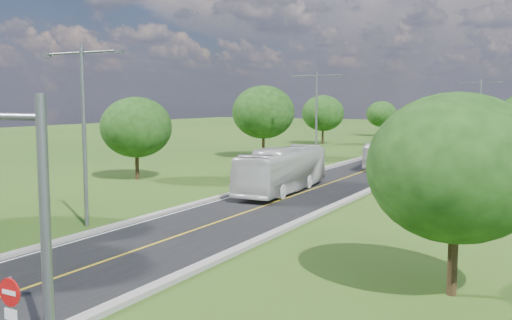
{
  "coord_description": "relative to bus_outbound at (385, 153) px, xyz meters",
  "views": [
    {
      "loc": [
        17.41,
        -10.95,
        7.03
      ],
      "look_at": [
        -0.98,
        22.58,
        3.0
      ],
      "focal_mm": 40.0,
      "sensor_mm": 36.0,
      "label": 1
    }
  ],
  "objects": [
    {
      "name": "curb_right",
      "position": [
        3.45,
        18.81,
        -1.39
      ],
      "size": [
        0.5,
        150.0,
        0.22
      ],
      "primitive_type": "cube",
      "color": "gray",
      "rests_on": "ground"
    },
    {
      "name": "tree_ra",
      "position": [
        13.2,
        -37.19,
        3.14
      ],
      "size": [
        6.3,
        6.3,
        7.33
      ],
      "color": "black",
      "rests_on": "ground"
    },
    {
      "name": "ground",
      "position": [
        -0.8,
        12.81,
        -1.5
      ],
      "size": [
        260.0,
        260.0,
        0.0
      ],
      "primitive_type": "plane",
      "color": "#254E16",
      "rests_on": "ground"
    },
    {
      "name": "tree_lc",
      "position": [
        -15.8,
        2.81,
        4.07
      ],
      "size": [
        7.56,
        7.56,
        8.79
      ],
      "color": "black",
      "rests_on": "ground"
    },
    {
      "name": "curb_left",
      "position": [
        -5.05,
        18.81,
        -1.39
      ],
      "size": [
        0.5,
        150.0,
        0.22
      ],
      "primitive_type": "cube",
      "color": "gray",
      "rests_on": "ground"
    },
    {
      "name": "do_not_enter_right",
      "position": [
        4.2,
        -48.71,
        0.27
      ],
      "size": [
        0.76,
        0.11,
        2.5
      ],
      "color": "slate",
      "rests_on": "ground"
    },
    {
      "name": "bus_outbound",
      "position": [
        0.0,
        0.0,
        0.0
      ],
      "size": [
        3.45,
        10.56,
        2.89
      ],
      "primitive_type": "imported",
      "rotation": [
        0.0,
        0.0,
        3.24
      ],
      "color": "silver",
      "rests_on": "road"
    },
    {
      "name": "overpass",
      "position": [
        -0.8,
        92.81,
        0.91
      ],
      "size": [
        30.0,
        3.0,
        3.2
      ],
      "color": "gray",
      "rests_on": "ground"
    },
    {
      "name": "bus_inbound",
      "position": [
        -2.3,
        -19.46,
        0.24
      ],
      "size": [
        3.64,
        12.27,
        3.37
      ],
      "primitive_type": "imported",
      "rotation": [
        0.0,
        0.0,
        0.07
      ],
      "color": "silver",
      "rests_on": "road"
    },
    {
      "name": "road",
      "position": [
        -0.8,
        18.81,
        -1.47
      ],
      "size": [
        8.0,
        150.0,
        0.06
      ],
      "primitive_type": "cube",
      "color": "black",
      "rests_on": "ground"
    },
    {
      "name": "streetlight_mid_left",
      "position": [
        -6.8,
        -2.19,
        4.44
      ],
      "size": [
        5.9,
        0.25,
        10.0
      ],
      "color": "slate",
      "rests_on": "ground"
    },
    {
      "name": "streetlight_near_left",
      "position": [
        -6.8,
        -35.19,
        4.44
      ],
      "size": [
        5.9,
        0.25,
        10.0
      ],
      "color": "slate",
      "rests_on": "ground"
    },
    {
      "name": "tree_ld",
      "position": [
        -17.8,
        26.81,
        3.45
      ],
      "size": [
        6.72,
        6.72,
        7.82
      ],
      "color": "black",
      "rests_on": "ground"
    },
    {
      "name": "streetlight_far_right",
      "position": [
        5.2,
        30.81,
        4.44
      ],
      "size": [
        5.9,
        0.25,
        10.0
      ],
      "color": "slate",
      "rests_on": "ground"
    },
    {
      "name": "speed_limit_sign",
      "position": [
        4.4,
        -9.2,
        0.1
      ],
      "size": [
        0.55,
        0.09,
        2.4
      ],
      "color": "slate",
      "rests_on": "ground"
    },
    {
      "name": "tree_le",
      "position": [
        -15.3,
        50.81,
        2.83
      ],
      "size": [
        5.88,
        5.88,
        6.84
      ],
      "color": "black",
      "rests_on": "ground"
    },
    {
      "name": "tree_lb",
      "position": [
        -16.8,
        -19.19,
        3.14
      ],
      "size": [
        6.3,
        6.3,
        7.33
      ],
      "color": "black",
      "rests_on": "ground"
    }
  ]
}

